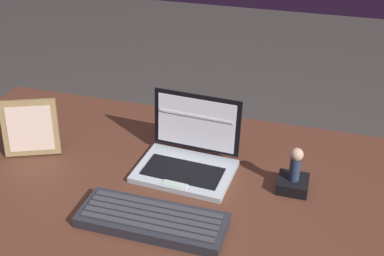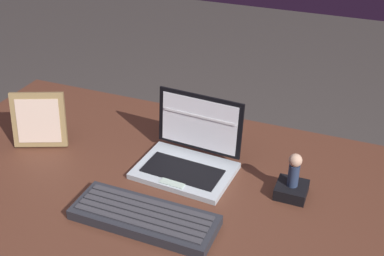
{
  "view_description": "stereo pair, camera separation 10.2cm",
  "coord_description": "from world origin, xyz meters",
  "px_view_note": "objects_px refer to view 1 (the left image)",
  "views": [
    {
      "loc": [
        0.36,
        -0.95,
        1.53
      ],
      "look_at": [
        0.07,
        0.06,
        0.89
      ],
      "focal_mm": 44.94,
      "sensor_mm": 36.0,
      "label": 1
    },
    {
      "loc": [
        0.46,
        -0.92,
        1.53
      ],
      "look_at": [
        0.07,
        0.06,
        0.89
      ],
      "focal_mm": 44.94,
      "sensor_mm": 36.0,
      "label": 2
    }
  ],
  "objects_px": {
    "photo_frame": "(30,128)",
    "laptop_front": "(188,156)",
    "figurine": "(296,163)",
    "figurine_stand": "(293,184)",
    "external_keyboard": "(152,220)"
  },
  "relations": [
    {
      "from": "figurine_stand",
      "to": "figurine",
      "type": "bearing_deg",
      "value": 0.0
    },
    {
      "from": "figurine",
      "to": "photo_frame",
      "type": "bearing_deg",
      "value": -177.35
    },
    {
      "from": "laptop_front",
      "to": "figurine_stand",
      "type": "xyz_separation_m",
      "value": [
        0.28,
        -0.01,
        -0.02
      ]
    },
    {
      "from": "laptop_front",
      "to": "photo_frame",
      "type": "xyz_separation_m",
      "value": [
        -0.45,
        -0.05,
        0.04
      ]
    },
    {
      "from": "photo_frame",
      "to": "external_keyboard",
      "type": "bearing_deg",
      "value": -24.11
    },
    {
      "from": "figurine_stand",
      "to": "external_keyboard",
      "type": "bearing_deg",
      "value": -143.01
    },
    {
      "from": "laptop_front",
      "to": "figurine_stand",
      "type": "relative_size",
      "value": 3.43
    },
    {
      "from": "laptop_front",
      "to": "figurine",
      "type": "xyz_separation_m",
      "value": [
        0.28,
        -0.01,
        0.04
      ]
    },
    {
      "from": "photo_frame",
      "to": "figurine_stand",
      "type": "xyz_separation_m",
      "value": [
        0.73,
        0.03,
        -0.07
      ]
    },
    {
      "from": "external_keyboard",
      "to": "figurine_stand",
      "type": "xyz_separation_m",
      "value": [
        0.3,
        0.23,
        0.0
      ]
    },
    {
      "from": "photo_frame",
      "to": "laptop_front",
      "type": "bearing_deg",
      "value": 5.96
    },
    {
      "from": "external_keyboard",
      "to": "figurine",
      "type": "relative_size",
      "value": 3.78
    },
    {
      "from": "external_keyboard",
      "to": "figurine",
      "type": "xyz_separation_m",
      "value": [
        0.3,
        0.23,
        0.07
      ]
    },
    {
      "from": "laptop_front",
      "to": "external_keyboard",
      "type": "relative_size",
      "value": 0.76
    },
    {
      "from": "laptop_front",
      "to": "external_keyboard",
      "type": "height_order",
      "value": "laptop_front"
    }
  ]
}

